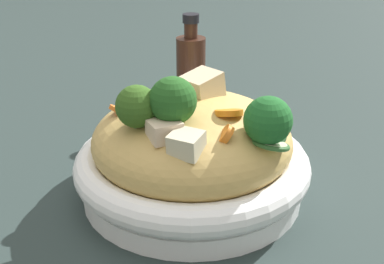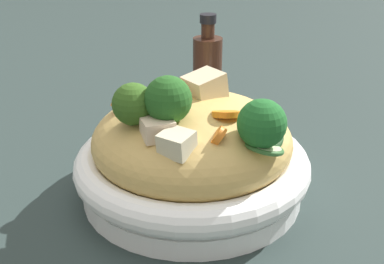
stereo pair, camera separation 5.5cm
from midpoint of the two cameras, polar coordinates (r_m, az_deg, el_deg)
ground_plane at (r=0.59m, az=-2.70°, el=-7.00°), size 3.00×3.00×0.00m
serving_bowl at (r=0.57m, az=-2.76°, el=-4.48°), size 0.27×0.27×0.06m
noodle_heap at (r=0.55m, az=-2.84°, el=-0.91°), size 0.22×0.22×0.09m
broccoli_florets at (r=0.49m, az=-2.53°, el=2.38°), size 0.10×0.19×0.07m
carrot_coins at (r=0.53m, az=-4.24°, el=2.77°), size 0.09×0.16×0.03m
zucchini_slices at (r=0.50m, az=5.72°, el=-0.52°), size 0.07×0.06×0.03m
chicken_chunks at (r=0.52m, az=-3.46°, el=2.96°), size 0.15×0.09×0.05m
soy_sauce_bottle at (r=0.76m, az=-2.20°, el=6.49°), size 0.04×0.04×0.16m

